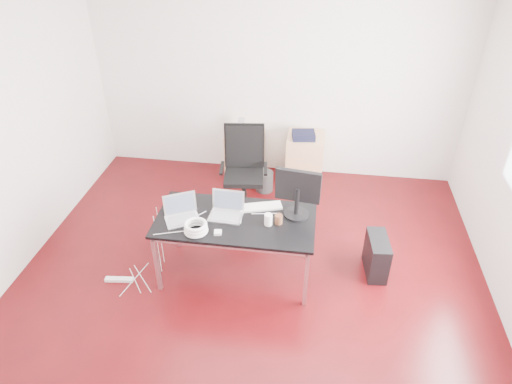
# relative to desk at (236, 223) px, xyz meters

# --- Properties ---
(room_shell) EXTENTS (5.00, 5.00, 5.00)m
(room_shell) POSITION_rel_desk_xyz_m (0.20, -0.21, 0.73)
(room_shell) COLOR #3B0609
(room_shell) RESTS_ON ground
(desk) EXTENTS (1.60, 0.80, 0.73)m
(desk) POSITION_rel_desk_xyz_m (0.00, 0.00, 0.00)
(desk) COLOR black
(desk) RESTS_ON ground
(office_chair) EXTENTS (0.53, 0.55, 1.08)m
(office_chair) POSITION_rel_desk_xyz_m (-0.13, 1.27, -0.07)
(office_chair) COLOR black
(office_chair) RESTS_ON ground
(filing_cabinet_left) EXTENTS (0.50, 0.50, 0.70)m
(filing_cabinet_left) POSITION_rel_desk_xyz_m (-0.24, 2.02, -0.33)
(filing_cabinet_left) COLOR tan
(filing_cabinet_left) RESTS_ON ground
(filing_cabinet_right) EXTENTS (0.50, 0.50, 0.70)m
(filing_cabinet_right) POSITION_rel_desk_xyz_m (0.60, 2.02, -0.33)
(filing_cabinet_right) COLOR tan
(filing_cabinet_right) RESTS_ON ground
(pc_tower) EXTENTS (0.24, 0.47, 0.44)m
(pc_tower) POSITION_rel_desk_xyz_m (1.48, 0.24, -0.46)
(pc_tower) COLOR black
(pc_tower) RESTS_ON ground
(wastebasket) EXTENTS (0.27, 0.27, 0.28)m
(wastebasket) POSITION_rel_desk_xyz_m (0.08, 1.68, -0.54)
(wastebasket) COLOR black
(wastebasket) RESTS_ON ground
(power_strip) EXTENTS (0.30, 0.09, 0.04)m
(power_strip) POSITION_rel_desk_xyz_m (-1.22, -0.30, -0.66)
(power_strip) COLOR white
(power_strip) RESTS_ON ground
(laptop_left) EXTENTS (0.41, 0.38, 0.23)m
(laptop_left) POSITION_rel_desk_xyz_m (-0.54, -0.06, 0.11)
(laptop_left) COLOR silver
(laptop_left) RESTS_ON desk
(laptop_right) EXTENTS (0.34, 0.27, 0.23)m
(laptop_right) POSITION_rel_desk_xyz_m (-0.10, 0.06, 0.11)
(laptop_right) COLOR silver
(laptop_right) RESTS_ON desk
(monitor) EXTENTS (0.45, 0.26, 0.51)m
(monitor) POSITION_rel_desk_xyz_m (0.60, 0.18, 0.34)
(monitor) COLOR black
(monitor) RESTS_ON desk
(keyboard) EXTENTS (0.46, 0.26, 0.02)m
(keyboard) POSITION_rel_desk_xyz_m (0.22, 0.23, 0.06)
(keyboard) COLOR white
(keyboard) RESTS_ON desk
(cup_white) EXTENTS (0.10, 0.10, 0.12)m
(cup_white) POSITION_rel_desk_xyz_m (0.34, -0.04, 0.11)
(cup_white) COLOR white
(cup_white) RESTS_ON desk
(cup_brown) EXTENTS (0.09, 0.09, 0.10)m
(cup_brown) POSITION_rel_desk_xyz_m (0.43, -0.00, 0.10)
(cup_brown) COLOR brown
(cup_brown) RESTS_ON desk
(cable_coil) EXTENTS (0.24, 0.24, 0.11)m
(cable_coil) POSITION_rel_desk_xyz_m (-0.34, -0.25, 0.11)
(cable_coil) COLOR white
(cable_coil) RESTS_ON desk
(power_adapter) EXTENTS (0.08, 0.08, 0.03)m
(power_adapter) POSITION_rel_desk_xyz_m (-0.12, -0.25, 0.07)
(power_adapter) COLOR white
(power_adapter) RESTS_ON desk
(speaker) EXTENTS (0.09, 0.08, 0.18)m
(speaker) POSITION_rel_desk_xyz_m (-0.29, 2.06, 0.11)
(speaker) COLOR #9E9E9E
(speaker) RESTS_ON filing_cabinet_left
(navy_garment) EXTENTS (0.33, 0.28, 0.09)m
(navy_garment) POSITION_rel_desk_xyz_m (0.57, 1.94, 0.07)
(navy_garment) COLOR black
(navy_garment) RESTS_ON filing_cabinet_right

